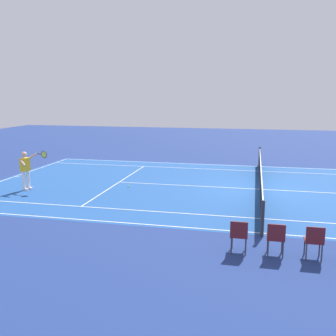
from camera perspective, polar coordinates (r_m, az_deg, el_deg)
name	(u,v)px	position (r m, az deg, el deg)	size (l,w,h in m)	color
ground_plane	(260,189)	(17.20, 13.36, -3.07)	(60.00, 60.00, 0.00)	navy
court_slab	(260,189)	(17.20, 13.36, -3.07)	(24.20, 11.40, 0.00)	#1E4C93
court_line_markings	(260,189)	(17.20, 13.36, -3.06)	(23.85, 11.05, 0.01)	white
tennis_net	(260,178)	(17.09, 13.43, -1.47)	(0.10, 11.70, 1.08)	#2D2D33
tennis_player_near	(26,169)	(17.54, -20.15, -0.07)	(1.16, 0.76, 1.70)	white
tennis_ball	(129,186)	(17.21, -5.83, -2.70)	(0.07, 0.07, 0.07)	#CCE01E
spectator_chair_2	(314,240)	(10.33, 20.70, -9.82)	(0.44, 0.44, 0.88)	#38383D
spectator_chair_3	(276,237)	(10.23, 15.56, -9.70)	(0.44, 0.44, 0.88)	#38383D
spectator_chair_4	(239,234)	(10.22, 10.38, -9.50)	(0.44, 0.44, 0.88)	#38383D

